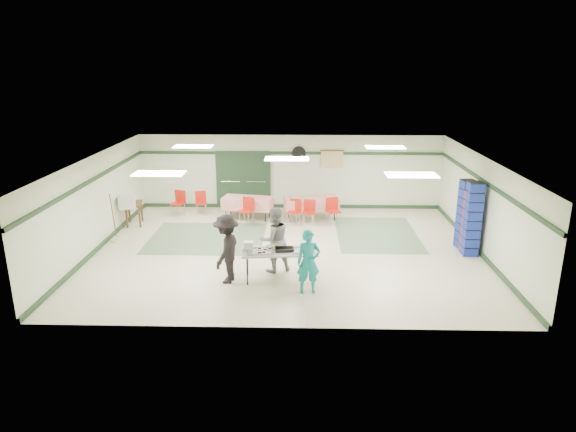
{
  "coord_description": "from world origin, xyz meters",
  "views": [
    {
      "loc": [
        0.41,
        -13.91,
        5.28
      ],
      "look_at": [
        0.04,
        -0.3,
        1.12
      ],
      "focal_mm": 32.0,
      "sensor_mm": 36.0,
      "label": 1
    }
  ],
  "objects_px": {
    "serving_table": "(280,252)",
    "chair_c": "(333,208)",
    "dining_table_b": "(247,203)",
    "office_printer": "(127,202)",
    "crate_stack_red": "(471,223)",
    "chair_a": "(309,210)",
    "printer_table": "(134,207)",
    "volunteer_dark": "(227,249)",
    "chair_loose_b": "(179,200)",
    "chair_loose_a": "(201,200)",
    "volunteer_teal": "(308,262)",
    "crate_stack_blue_b": "(465,214)",
    "broom": "(113,217)",
    "crate_stack_blue_a": "(472,219)",
    "dining_table_a": "(311,203)",
    "volunteer_grey": "(274,240)",
    "chair_b": "(295,209)",
    "chair_d": "(247,208)"
  },
  "relations": [
    {
      "from": "volunteer_teal",
      "to": "chair_loose_a",
      "type": "distance_m",
      "value": 7.35
    },
    {
      "from": "chair_c",
      "to": "crate_stack_blue_b",
      "type": "height_order",
      "value": "crate_stack_blue_b"
    },
    {
      "from": "crate_stack_blue_a",
      "to": "chair_c",
      "type": "bearing_deg",
      "value": 143.63
    },
    {
      "from": "serving_table",
      "to": "chair_c",
      "type": "bearing_deg",
      "value": 65.74
    },
    {
      "from": "crate_stack_red",
      "to": "office_printer",
      "type": "xyz_separation_m",
      "value": [
        -10.3,
        1.81,
        0.03
      ]
    },
    {
      "from": "volunteer_grey",
      "to": "volunteer_dark",
      "type": "distance_m",
      "value": 1.34
    },
    {
      "from": "volunteer_grey",
      "to": "chair_c",
      "type": "height_order",
      "value": "volunteer_grey"
    },
    {
      "from": "crate_stack_blue_b",
      "to": "printer_table",
      "type": "height_order",
      "value": "crate_stack_blue_b"
    },
    {
      "from": "crate_stack_red",
      "to": "chair_loose_a",
      "type": "bearing_deg",
      "value": 156.3
    },
    {
      "from": "chair_loose_b",
      "to": "chair_a",
      "type": "bearing_deg",
      "value": 9.91
    },
    {
      "from": "dining_table_a",
      "to": "chair_loose_b",
      "type": "height_order",
      "value": "chair_loose_b"
    },
    {
      "from": "volunteer_grey",
      "to": "office_printer",
      "type": "relative_size",
      "value": 3.52
    },
    {
      "from": "crate_stack_red",
      "to": "chair_a",
      "type": "bearing_deg",
      "value": 149.92
    },
    {
      "from": "chair_c",
      "to": "chair_d",
      "type": "distance_m",
      "value": 2.85
    },
    {
      "from": "chair_a",
      "to": "office_printer",
      "type": "xyz_separation_m",
      "value": [
        -5.81,
        -0.79,
        0.43
      ]
    },
    {
      "from": "volunteer_teal",
      "to": "chair_a",
      "type": "bearing_deg",
      "value": 82.15
    },
    {
      "from": "volunteer_dark",
      "to": "chair_b",
      "type": "distance_m",
      "value": 4.99
    },
    {
      "from": "chair_loose_b",
      "to": "printer_table",
      "type": "xyz_separation_m",
      "value": [
        -1.26,
        -1.06,
        0.07
      ]
    },
    {
      "from": "volunteer_grey",
      "to": "volunteer_dark",
      "type": "relative_size",
      "value": 1.0
    },
    {
      "from": "volunteer_dark",
      "to": "chair_loose_b",
      "type": "xyz_separation_m",
      "value": [
        -2.48,
        5.57,
        -0.31
      ]
    },
    {
      "from": "chair_b",
      "to": "printer_table",
      "type": "relative_size",
      "value": 0.97
    },
    {
      "from": "printer_table",
      "to": "chair_loose_a",
      "type": "bearing_deg",
      "value": 21.35
    },
    {
      "from": "volunteer_teal",
      "to": "chair_loose_a",
      "type": "height_order",
      "value": "volunteer_teal"
    },
    {
      "from": "chair_c",
      "to": "office_printer",
      "type": "height_order",
      "value": "office_printer"
    },
    {
      "from": "chair_a",
      "to": "chair_b",
      "type": "relative_size",
      "value": 0.98
    },
    {
      "from": "volunteer_teal",
      "to": "chair_loose_a",
      "type": "bearing_deg",
      "value": 113.66
    },
    {
      "from": "dining_table_a",
      "to": "volunteer_grey",
      "type": "bearing_deg",
      "value": -111.91
    },
    {
      "from": "chair_c",
      "to": "crate_stack_blue_b",
      "type": "distance_m",
      "value": 4.27
    },
    {
      "from": "dining_table_b",
      "to": "chair_a",
      "type": "relative_size",
      "value": 2.15
    },
    {
      "from": "volunteer_teal",
      "to": "crate_stack_red",
      "type": "distance_m",
      "value": 5.29
    },
    {
      "from": "chair_loose_b",
      "to": "crate_stack_blue_a",
      "type": "relative_size",
      "value": 0.43
    },
    {
      "from": "dining_table_b",
      "to": "crate_stack_blue_a",
      "type": "relative_size",
      "value": 0.84
    },
    {
      "from": "serving_table",
      "to": "dining_table_a",
      "type": "xyz_separation_m",
      "value": [
        0.87,
        5.11,
        -0.15
      ]
    },
    {
      "from": "crate_stack_red",
      "to": "printer_table",
      "type": "distance_m",
      "value": 10.58
    },
    {
      "from": "broom",
      "to": "crate_stack_blue_b",
      "type": "bearing_deg",
      "value": -11.36
    },
    {
      "from": "volunteer_grey",
      "to": "chair_loose_b",
      "type": "distance_m",
      "value": 6.06
    },
    {
      "from": "chair_a",
      "to": "dining_table_a",
      "type": "bearing_deg",
      "value": 91.77
    },
    {
      "from": "printer_table",
      "to": "volunteer_dark",
      "type": "bearing_deg",
      "value": -61.24
    },
    {
      "from": "dining_table_b",
      "to": "office_printer",
      "type": "relative_size",
      "value": 3.64
    },
    {
      "from": "chair_c",
      "to": "broom",
      "type": "bearing_deg",
      "value": 179.43
    },
    {
      "from": "chair_loose_a",
      "to": "crate_stack_red",
      "type": "xyz_separation_m",
      "value": [
        8.31,
        -3.65,
        0.4
      ]
    },
    {
      "from": "dining_table_a",
      "to": "chair_b",
      "type": "bearing_deg",
      "value": -143.83
    },
    {
      "from": "volunteer_grey",
      "to": "chair_c",
      "type": "relative_size",
      "value": 1.9
    },
    {
      "from": "dining_table_b",
      "to": "crate_stack_blue_b",
      "type": "distance_m",
      "value": 7.13
    },
    {
      "from": "volunteer_dark",
      "to": "crate_stack_blue_a",
      "type": "height_order",
      "value": "crate_stack_blue_a"
    },
    {
      "from": "chair_b",
      "to": "chair_a",
      "type": "bearing_deg",
      "value": 19.13
    },
    {
      "from": "volunteer_dark",
      "to": "chair_loose_a",
      "type": "xyz_separation_m",
      "value": [
        -1.75,
        5.77,
        -0.35
      ]
    },
    {
      "from": "volunteer_dark",
      "to": "chair_a",
      "type": "relative_size",
      "value": 2.08
    },
    {
      "from": "chair_loose_b",
      "to": "printer_table",
      "type": "relative_size",
      "value": 1.04
    },
    {
      "from": "volunteer_teal",
      "to": "crate_stack_blue_b",
      "type": "xyz_separation_m",
      "value": [
        4.57,
        3.18,
        0.24
      ]
    }
  ]
}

